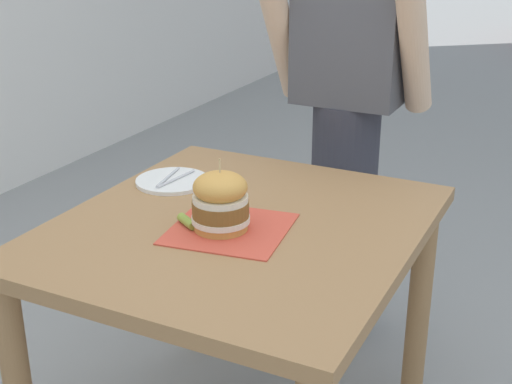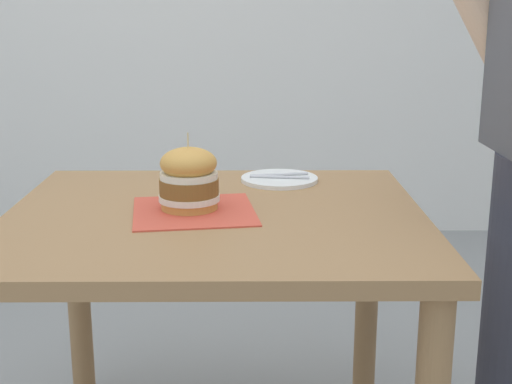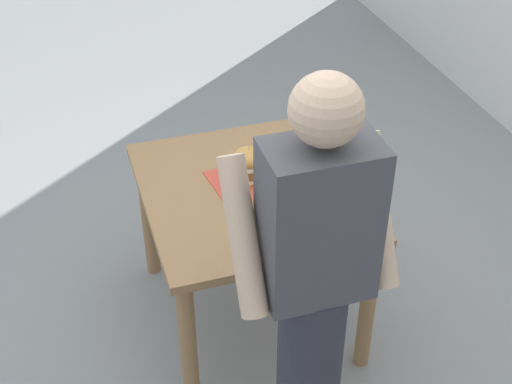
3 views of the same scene
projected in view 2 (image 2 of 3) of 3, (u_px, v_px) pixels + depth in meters
patio_table at (216, 260)px, 1.77m from camera, size 0.91×1.02×0.76m
serving_paper at (194, 211)px, 1.74m from camera, size 0.33×0.33×0.00m
sandwich at (189, 178)px, 1.74m from camera, size 0.15×0.15×0.19m
pickle_spear at (183, 195)px, 1.84m from camera, size 0.07×0.06×0.02m
side_plate_with_forks at (279, 179)px, 2.04m from camera, size 0.22×0.22×0.02m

